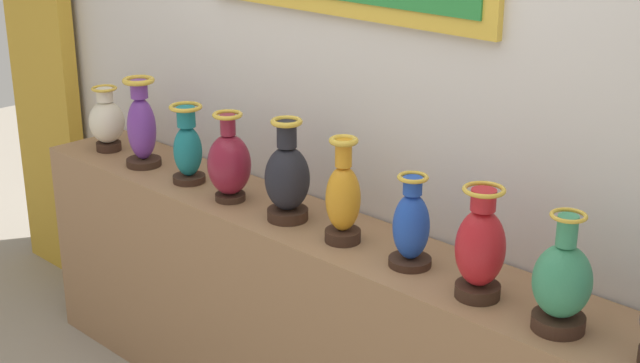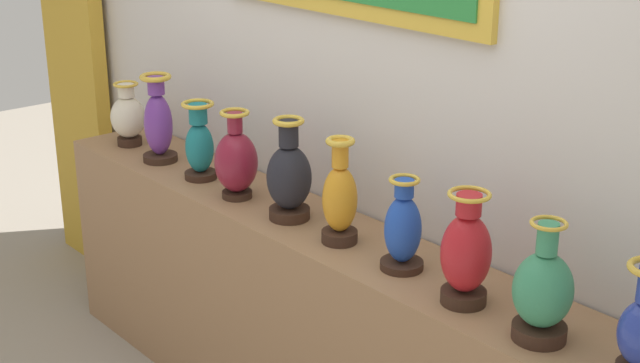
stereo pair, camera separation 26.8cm
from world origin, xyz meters
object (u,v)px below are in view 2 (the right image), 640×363
object	(u,v)px
vase_crimson	(466,254)
vase_violet	(158,122)
vase_ivory	(128,117)
vase_jade	(543,292)
vase_sapphire	(403,230)
vase_onyx	(289,177)
vase_amber	(340,199)
vase_burgundy	(236,161)
vase_teal	(199,144)

from	to	relation	value
vase_crimson	vase_violet	bearing A→B (deg)	179.52
vase_crimson	vase_ivory	bearing A→B (deg)	179.18
vase_jade	vase_sapphire	bearing A→B (deg)	176.29
vase_onyx	vase_sapphire	distance (m)	0.59
vase_sapphire	vase_crimson	bearing A→B (deg)	-6.14
vase_amber	vase_burgundy	bearing A→B (deg)	-178.55
vase_violet	vase_amber	distance (m)	1.20
vase_ivory	vase_teal	size ratio (longest dim) A/B	0.90
vase_amber	vase_sapphire	distance (m)	0.30
vase_crimson	vase_jade	world-z (taller)	vase_crimson
vase_ivory	vase_burgundy	size ratio (longest dim) A/B	0.84
vase_jade	vase_amber	bearing A→B (deg)	178.21
vase_onyx	vase_jade	size ratio (longest dim) A/B	1.09
vase_jade	vase_onyx	bearing A→B (deg)	178.42
vase_teal	vase_sapphire	size ratio (longest dim) A/B	1.04
vase_ivory	vase_onyx	bearing A→B (deg)	-0.17
vase_ivory	vase_violet	bearing A→B (deg)	-2.88
vase_burgundy	vase_amber	xyz separation A→B (m)	(0.60, 0.02, 0.01)
vase_sapphire	vase_jade	distance (m)	0.59
vase_ivory	vase_jade	distance (m)	2.39
vase_teal	vase_amber	size ratio (longest dim) A/B	0.86
vase_onyx	vase_crimson	world-z (taller)	vase_onyx
vase_onyx	vase_crimson	xyz separation A→B (m)	(0.89, -0.03, -0.00)
vase_ivory	vase_crimson	xyz separation A→B (m)	(2.10, -0.03, 0.03)
vase_teal	vase_burgundy	xyz separation A→B (m)	(0.29, -0.02, 0.00)
vase_ivory	vase_onyx	xyz separation A→B (m)	(1.21, -0.00, 0.03)
vase_crimson	vase_amber	bearing A→B (deg)	177.91
vase_burgundy	vase_jade	bearing A→B (deg)	-0.48
vase_teal	vase_amber	world-z (taller)	vase_amber
vase_amber	vase_jade	distance (m)	0.89
vase_onyx	vase_burgundy	bearing A→B (deg)	-176.33
vase_teal	vase_jade	world-z (taller)	vase_jade
vase_ivory	vase_sapphire	size ratio (longest dim) A/B	0.94
vase_amber	vase_crimson	bearing A→B (deg)	-2.09
vase_amber	vase_jade	size ratio (longest dim) A/B	1.07
vase_ivory	vase_jade	bearing A→B (deg)	-0.87
vase_onyx	vase_amber	world-z (taller)	vase_onyx
vase_onyx	vase_sapphire	world-z (taller)	vase_onyx
vase_violet	vase_sapphire	size ratio (longest dim) A/B	1.23
vase_teal	vase_onyx	xyz separation A→B (m)	(0.60, 0.00, 0.01)
vase_teal	vase_jade	xyz separation A→B (m)	(1.78, -0.03, -0.00)
vase_burgundy	vase_onyx	xyz separation A→B (m)	(0.31, 0.02, 0.01)
vase_sapphire	vase_amber	bearing A→B (deg)	-178.04
vase_teal	vase_burgundy	bearing A→B (deg)	-3.34
vase_violet	vase_burgundy	bearing A→B (deg)	-0.81
vase_teal	vase_crimson	bearing A→B (deg)	-0.90
vase_teal	vase_burgundy	world-z (taller)	vase_burgundy
vase_violet	vase_teal	world-z (taller)	vase_violet
vase_violet	vase_jade	xyz separation A→B (m)	(2.09, -0.02, -0.03)
vase_amber	vase_ivory	bearing A→B (deg)	179.68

